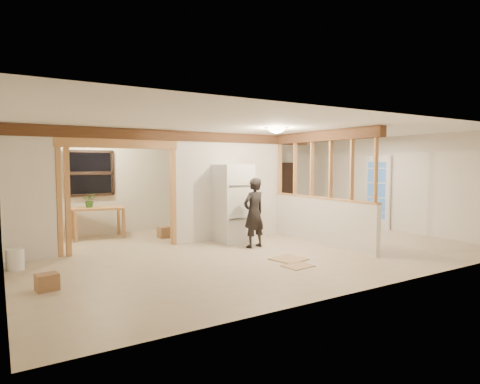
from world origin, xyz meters
TOP-DOWN VIEW (x-y plane):
  - floor at (0.00, 0.00)m, footprint 9.00×6.50m
  - ceiling at (0.00, 0.00)m, footprint 9.00×6.50m
  - wall_back at (0.00, 3.25)m, footprint 9.00×0.01m
  - wall_front at (0.00, -3.25)m, footprint 9.00×0.01m
  - wall_left at (-4.50, 0.00)m, footprint 0.01×6.50m
  - wall_right at (4.50, 0.00)m, footprint 0.01×6.50m
  - partition_left_stub at (-4.05, 1.20)m, footprint 0.90×0.12m
  - partition_center at (0.20, 1.20)m, footprint 2.80×0.12m
  - doorway_frame at (-2.40, 1.20)m, footprint 2.46×0.14m
  - header_beam_back at (-1.00, 1.20)m, footprint 7.00×0.18m
  - header_beam_right at (1.60, -0.40)m, footprint 0.18×3.30m
  - pony_wall at (1.60, -0.40)m, footprint 0.12×3.20m
  - stud_partition at (1.60, -0.40)m, footprint 0.14×3.20m
  - window_back at (-2.60, 3.17)m, footprint 1.12×0.10m
  - french_door at (4.42, 0.40)m, footprint 0.12×0.86m
  - ceiling_dome_main at (0.30, -0.50)m, footprint 0.36×0.36m
  - ceiling_dome_util at (-2.50, 2.30)m, footprint 0.32×0.32m
  - hanging_bulb at (-2.00, 1.60)m, footprint 0.07×0.07m
  - refrigerator at (0.04, 0.79)m, footprint 0.73×0.71m
  - woman at (0.08, -0.00)m, footprint 0.59×0.44m
  - work_table at (-2.52, 2.78)m, footprint 1.28×0.81m
  - potted_plant at (-2.68, 2.86)m, footprint 0.38×0.36m
  - shop_vac at (-4.20, 1.79)m, footprint 0.52×0.52m
  - bookshelf at (3.07, 3.03)m, footprint 0.91×0.30m
  - bucket at (-4.33, 0.55)m, footprint 0.37×0.37m
  - box_util_a at (-1.13, 2.05)m, footprint 0.32×0.28m
  - box_util_b at (-4.10, 1.57)m, footprint 0.42×0.42m
  - box_front at (-3.99, -0.92)m, footprint 0.32×0.28m
  - floor_panel_near at (0.03, -1.26)m, footprint 0.65×0.65m
  - floor_panel_far at (-0.14, -1.73)m, footprint 0.53×0.44m

SIDE VIEW (x-z plane):
  - floor at x=0.00m, z-range -0.01..0.00m
  - floor_panel_far at x=-0.14m, z-range 0.00..0.02m
  - floor_panel_near at x=0.03m, z-range 0.00..0.02m
  - box_front at x=-3.99m, z-range 0.00..0.24m
  - box_util_a at x=-1.13m, z-range 0.00..0.26m
  - box_util_b at x=-4.10m, z-range 0.00..0.31m
  - bucket at x=-4.33m, z-range 0.00..0.36m
  - shop_vac at x=-4.20m, z-range 0.00..0.58m
  - work_table at x=-2.52m, z-range 0.00..0.75m
  - pony_wall at x=1.60m, z-range 0.00..1.00m
  - woman at x=0.08m, z-range 0.00..1.48m
  - refrigerator at x=0.04m, z-range 0.00..1.76m
  - bookshelf at x=3.07m, z-range 0.00..1.82m
  - potted_plant at x=-2.68m, z-range 0.75..1.09m
  - french_door at x=4.42m, z-range 0.00..2.00m
  - doorway_frame at x=-2.40m, z-range 0.00..2.20m
  - wall_back at x=0.00m, z-range 0.00..2.50m
  - wall_front at x=0.00m, z-range 0.00..2.50m
  - wall_left at x=-4.50m, z-range 0.00..2.50m
  - wall_right at x=4.50m, z-range 0.00..2.50m
  - partition_left_stub at x=-4.05m, z-range 0.00..2.50m
  - partition_center at x=0.20m, z-range 0.00..2.50m
  - window_back at x=-2.60m, z-range 1.00..2.10m
  - stud_partition at x=1.60m, z-range 1.00..2.32m
  - hanging_bulb at x=-2.00m, z-range 2.15..2.22m
  - header_beam_back at x=-1.00m, z-range 2.27..2.49m
  - header_beam_right at x=1.60m, z-range 2.27..2.49m
  - ceiling_dome_main at x=0.30m, z-range 2.40..2.56m
  - ceiling_dome_util at x=-2.50m, z-range 2.41..2.55m
  - ceiling at x=0.00m, z-range 2.50..2.50m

